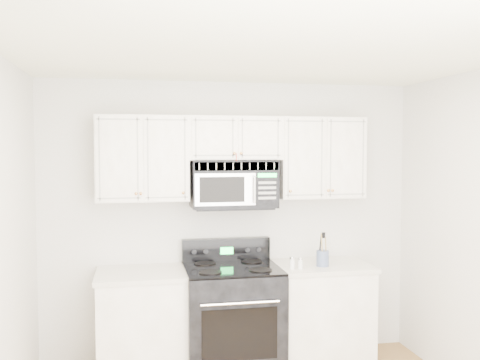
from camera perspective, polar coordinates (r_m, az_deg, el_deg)
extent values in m
cube|color=white|center=(3.37, 4.40, 13.91)|extent=(3.50, 3.50, 0.01)
cube|color=silver|center=(5.07, -0.98, -4.35)|extent=(3.50, 0.01, 2.60)
cube|color=white|center=(4.88, -9.90, -15.08)|extent=(0.82, 0.63, 0.88)
cube|color=beige|center=(4.76, -9.96, -9.82)|extent=(0.86, 0.65, 0.04)
cube|color=white|center=(5.17, 8.71, -14.03)|extent=(0.82, 0.63, 0.88)
cube|color=beige|center=(5.05, 8.76, -9.04)|extent=(0.86, 0.65, 0.04)
cube|color=black|center=(5.33, 8.52, -17.91)|extent=(0.82, 0.55, 0.10)
cube|color=black|center=(4.91, -0.85, -14.68)|extent=(0.83, 0.71, 0.92)
cube|color=black|center=(4.58, -0.01, -16.18)|extent=(0.63, 0.01, 0.44)
cylinder|color=white|center=(4.47, 0.05, -13.02)|extent=(0.66, 0.02, 0.02)
cube|color=black|center=(4.79, -0.86, -9.38)|extent=(0.83, 0.71, 0.02)
cube|color=black|center=(5.07, -1.50, -7.45)|extent=(0.83, 0.08, 0.22)
cube|color=#1EEA4F|center=(5.02, -1.41, -7.55)|extent=(0.12, 0.00, 0.07)
cube|color=white|center=(4.78, -10.36, 2.28)|extent=(0.80, 0.33, 0.75)
cube|color=white|center=(5.08, 8.49, 2.36)|extent=(0.80, 0.33, 0.75)
cube|color=white|center=(4.86, -0.65, 4.48)|extent=(0.84, 0.33, 0.39)
sphere|color=#DC9750|center=(4.61, -10.54, -1.43)|extent=(0.03, 0.03, 0.03)
sphere|color=#DC9750|center=(4.63, -6.08, -1.38)|extent=(0.03, 0.03, 0.03)
sphere|color=#DC9750|center=(4.81, 5.40, -1.19)|extent=(0.03, 0.03, 0.03)
sphere|color=#DC9750|center=(4.92, 9.42, -1.12)|extent=(0.03, 0.03, 0.03)
sphere|color=#DC9750|center=(4.67, -0.59, 2.86)|extent=(0.03, 0.03, 0.03)
sphere|color=#DC9750|center=(4.69, 0.13, 2.86)|extent=(0.03, 0.03, 0.03)
cylinder|color=red|center=(4.68, -0.38, 2.19)|extent=(0.01, 0.00, 0.11)
sphere|color=#DC9750|center=(4.68, -0.38, 1.45)|extent=(0.04, 0.04, 0.04)
cube|color=black|center=(4.85, -0.72, -0.41)|extent=(0.77, 0.38, 0.42)
cube|color=#9B9B95|center=(4.66, -0.31, 1.48)|extent=(0.75, 0.01, 0.08)
cube|color=silver|center=(4.64, -1.56, -1.02)|extent=(0.54, 0.01, 0.28)
cube|color=black|center=(4.63, -1.91, -1.03)|extent=(0.39, 0.01, 0.22)
cube|color=black|center=(4.72, 2.91, -0.95)|extent=(0.21, 0.01, 0.28)
cube|color=#1EEA4F|center=(4.70, 2.93, 0.51)|extent=(0.17, 0.00, 0.04)
cylinder|color=white|center=(4.65, 1.59, -1.01)|extent=(0.02, 0.02, 0.24)
cylinder|color=#4E587C|center=(4.93, 8.80, -8.26)|extent=(0.11, 0.11, 0.14)
cylinder|color=olive|center=(4.93, 9.15, -7.42)|extent=(0.01, 0.01, 0.25)
cylinder|color=black|center=(4.93, 8.53, -7.28)|extent=(0.01, 0.01, 0.26)
cylinder|color=olive|center=(4.88, 8.75, -7.29)|extent=(0.01, 0.01, 0.28)
cylinder|color=silver|center=(4.80, 6.45, -8.91)|extent=(0.04, 0.04, 0.08)
cylinder|color=white|center=(4.79, 6.45, -8.32)|extent=(0.04, 0.04, 0.02)
cylinder|color=silver|center=(4.78, 5.58, -8.90)|extent=(0.04, 0.04, 0.09)
cylinder|color=white|center=(4.77, 5.59, -8.25)|extent=(0.05, 0.05, 0.02)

